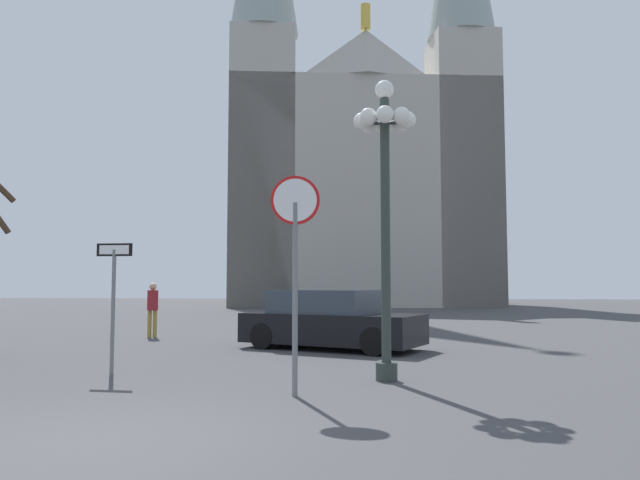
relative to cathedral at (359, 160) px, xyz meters
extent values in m
plane|color=#424244|center=(-1.54, -40.13, -11.15)|extent=(120.00, 120.00, 0.00)
cube|color=#ADA89E|center=(-0.20, 1.32, -3.15)|extent=(20.72, 16.43, 16.01)
pyramid|color=#ADA89E|center=(0.67, -4.52, 6.61)|extent=(6.84, 2.95, 3.50)
cylinder|color=gold|center=(0.67, -4.52, 9.26)|extent=(0.70, 0.70, 1.80)
cube|color=#ADA89E|center=(-6.64, -4.34, -1.41)|extent=(5.11, 5.11, 19.48)
cube|color=#ADA89E|center=(7.61, -2.23, -1.41)|extent=(5.11, 5.11, 19.48)
cylinder|color=slate|center=(0.22, -37.26, -9.75)|extent=(0.08, 0.08, 2.79)
cylinder|color=red|center=(0.22, -37.26, -8.32)|extent=(0.72, 0.11, 0.72)
cylinder|color=white|center=(0.22, -37.29, -8.32)|extent=(0.63, 0.07, 0.63)
cylinder|color=slate|center=(-3.31, -35.50, -10.04)|extent=(0.07, 0.07, 2.22)
cube|color=black|center=(-3.31, -35.50, -8.93)|extent=(0.67, 0.07, 0.23)
cube|color=white|center=(-3.31, -35.52, -8.93)|extent=(0.57, 0.04, 0.16)
cylinder|color=#2D3833|center=(1.55, -35.76, -8.76)|extent=(0.16, 0.16, 4.77)
cylinder|color=#2D3833|center=(1.55, -35.76, -11.00)|extent=(0.36, 0.36, 0.30)
sphere|color=white|center=(1.55, -35.76, -6.22)|extent=(0.32, 0.32, 0.32)
sphere|color=white|center=(1.94, -35.76, -6.75)|extent=(0.29, 0.29, 0.29)
cylinder|color=#2D3833|center=(1.74, -35.76, -6.75)|extent=(0.05, 0.39, 0.05)
sphere|color=white|center=(1.83, -35.48, -6.75)|extent=(0.29, 0.29, 0.29)
cylinder|color=#2D3833|center=(1.69, -35.62, -6.75)|extent=(0.31, 0.31, 0.05)
sphere|color=white|center=(1.55, -35.37, -6.75)|extent=(0.29, 0.29, 0.29)
cylinder|color=#2D3833|center=(1.55, -35.56, -6.75)|extent=(0.39, 0.05, 0.05)
sphere|color=white|center=(1.28, -35.48, -6.75)|extent=(0.29, 0.29, 0.29)
cylinder|color=#2D3833|center=(1.41, -35.62, -6.75)|extent=(0.31, 0.31, 0.05)
sphere|color=white|center=(1.16, -35.76, -6.75)|extent=(0.29, 0.29, 0.29)
cylinder|color=#2D3833|center=(1.36, -35.76, -6.75)|extent=(0.05, 0.39, 0.05)
sphere|color=white|center=(1.28, -36.03, -6.75)|extent=(0.29, 0.29, 0.29)
cylinder|color=#2D3833|center=(1.41, -35.90, -6.75)|extent=(0.31, 0.31, 0.05)
sphere|color=white|center=(1.55, -36.15, -6.75)|extent=(0.29, 0.29, 0.29)
cylinder|color=#2D3833|center=(1.55, -35.95, -6.75)|extent=(0.39, 0.05, 0.05)
sphere|color=white|center=(1.83, -36.03, -6.75)|extent=(0.29, 0.29, 0.29)
cylinder|color=#2D3833|center=(1.69, -35.90, -6.75)|extent=(0.31, 0.31, 0.05)
cube|color=black|center=(0.27, -30.96, -10.64)|extent=(4.75, 3.39, 0.72)
cube|color=#333D47|center=(0.07, -30.87, -9.99)|extent=(2.91, 2.48, 0.58)
cylinder|color=black|center=(1.97, -30.78, -10.83)|extent=(0.68, 0.45, 0.64)
cylinder|color=black|center=(1.33, -32.30, -10.83)|extent=(0.68, 0.45, 0.64)
cylinder|color=black|center=(-0.78, -29.62, -10.83)|extent=(0.68, 0.45, 0.64)
cylinder|color=black|center=(-1.42, -31.14, -10.83)|extent=(0.68, 0.45, 0.64)
cylinder|color=olive|center=(-5.27, -28.25, -10.75)|extent=(0.12, 0.12, 0.81)
cylinder|color=olive|center=(-5.43, -28.29, -10.75)|extent=(0.12, 0.12, 0.81)
cylinder|color=maroon|center=(-5.35, -28.27, -10.04)|extent=(0.32, 0.32, 0.61)
sphere|color=tan|center=(-5.35, -28.27, -9.62)|extent=(0.22, 0.22, 0.22)
camera|label=1|loc=(1.42, -45.96, -9.55)|focal=33.89mm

